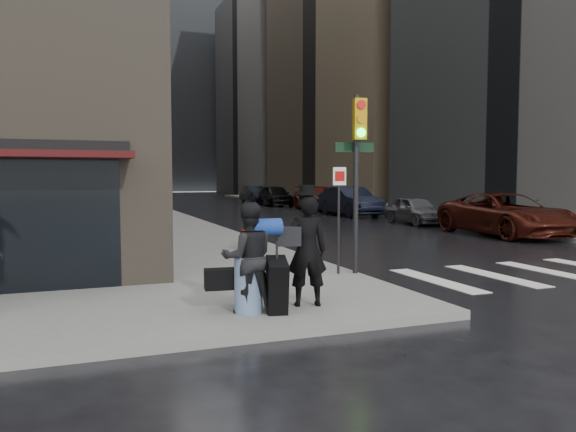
{
  "coord_description": "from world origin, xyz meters",
  "views": [
    {
      "loc": [
        -3.83,
        -9.13,
        2.27
      ],
      "look_at": [
        1.04,
        3.57,
        1.3
      ],
      "focal_mm": 35.0,
      "sensor_mm": 36.0,
      "label": 1
    }
  ],
  "objects_px": {
    "traffic_light": "(356,159)",
    "parked_car_0": "(506,214)",
    "parked_car_2": "(350,201)",
    "parked_car_5": "(255,194)",
    "fire_hydrant": "(245,240)",
    "parked_car_1": "(415,210)",
    "man_jeans": "(248,258)",
    "parked_car_3": "(320,198)",
    "man_overcoat": "(301,256)",
    "parked_car_4": "(275,196)"
  },
  "relations": [
    {
      "from": "traffic_light",
      "to": "parked_car_0",
      "type": "xyz_separation_m",
      "value": [
        9.68,
        6.14,
        -1.82
      ]
    },
    {
      "from": "parked_car_2",
      "to": "parked_car_5",
      "type": "bearing_deg",
      "value": 89.83
    },
    {
      "from": "traffic_light",
      "to": "parked_car_2",
      "type": "relative_size",
      "value": 0.77
    },
    {
      "from": "fire_hydrant",
      "to": "parked_car_2",
      "type": "height_order",
      "value": "parked_car_2"
    },
    {
      "from": "parked_car_1",
      "to": "man_jeans",
      "type": "bearing_deg",
      "value": -128.74
    },
    {
      "from": "man_jeans",
      "to": "parked_car_3",
      "type": "xyz_separation_m",
      "value": [
        12.9,
        25.9,
        -0.23
      ]
    },
    {
      "from": "parked_car_3",
      "to": "parked_car_2",
      "type": "bearing_deg",
      "value": -99.57
    },
    {
      "from": "traffic_light",
      "to": "parked_car_0",
      "type": "distance_m",
      "value": 11.6
    },
    {
      "from": "parked_car_3",
      "to": "man_overcoat",
      "type": "bearing_deg",
      "value": -117.45
    },
    {
      "from": "fire_hydrant",
      "to": "parked_car_3",
      "type": "relative_size",
      "value": 0.12
    },
    {
      "from": "parked_car_0",
      "to": "parked_car_2",
      "type": "relative_size",
      "value": 1.17
    },
    {
      "from": "man_jeans",
      "to": "fire_hydrant",
      "type": "bearing_deg",
      "value": -98.47
    },
    {
      "from": "man_jeans",
      "to": "parked_car_5",
      "type": "height_order",
      "value": "man_jeans"
    },
    {
      "from": "fire_hydrant",
      "to": "parked_car_1",
      "type": "height_order",
      "value": "parked_car_1"
    },
    {
      "from": "traffic_light",
      "to": "fire_hydrant",
      "type": "xyz_separation_m",
      "value": [
        -1.12,
        4.59,
        -2.19
      ]
    },
    {
      "from": "man_overcoat",
      "to": "parked_car_3",
      "type": "relative_size",
      "value": 0.37
    },
    {
      "from": "man_jeans",
      "to": "parked_car_3",
      "type": "relative_size",
      "value": 0.32
    },
    {
      "from": "traffic_light",
      "to": "fire_hydrant",
      "type": "relative_size",
      "value": 5.86
    },
    {
      "from": "parked_car_4",
      "to": "fire_hydrant",
      "type": "bearing_deg",
      "value": -107.28
    },
    {
      "from": "fire_hydrant",
      "to": "parked_car_2",
      "type": "xyz_separation_m",
      "value": [
        10.12,
        13.06,
        0.38
      ]
    },
    {
      "from": "man_overcoat",
      "to": "parked_car_2",
      "type": "bearing_deg",
      "value": -106.67
    },
    {
      "from": "fire_hydrant",
      "to": "parked_car_5",
      "type": "bearing_deg",
      "value": 71.88
    },
    {
      "from": "parked_car_0",
      "to": "parked_car_4",
      "type": "relative_size",
      "value": 1.26
    },
    {
      "from": "traffic_light",
      "to": "parked_car_1",
      "type": "xyz_separation_m",
      "value": [
        9.47,
        11.9,
        -1.97
      ]
    },
    {
      "from": "parked_car_1",
      "to": "parked_car_5",
      "type": "xyz_separation_m",
      "value": [
        -0.66,
        23.02,
        0.04
      ]
    },
    {
      "from": "parked_car_0",
      "to": "parked_car_1",
      "type": "relative_size",
      "value": 1.5
    },
    {
      "from": "man_overcoat",
      "to": "fire_hydrant",
      "type": "distance_m",
      "value": 7.15
    },
    {
      "from": "traffic_light",
      "to": "fire_hydrant",
      "type": "height_order",
      "value": "traffic_light"
    },
    {
      "from": "parked_car_2",
      "to": "parked_car_5",
      "type": "xyz_separation_m",
      "value": [
        -0.2,
        17.26,
        -0.12
      ]
    },
    {
      "from": "traffic_light",
      "to": "parked_car_1",
      "type": "height_order",
      "value": "traffic_light"
    },
    {
      "from": "fire_hydrant",
      "to": "parked_car_3",
      "type": "bearing_deg",
      "value": 60.09
    },
    {
      "from": "parked_car_0",
      "to": "parked_car_4",
      "type": "xyz_separation_m",
      "value": [
        -1.07,
        23.02,
        -0.02
      ]
    },
    {
      "from": "man_jeans",
      "to": "traffic_light",
      "type": "bearing_deg",
      "value": -134.1
    },
    {
      "from": "man_overcoat",
      "to": "parked_car_3",
      "type": "xyz_separation_m",
      "value": [
        11.99,
        25.85,
        -0.21
      ]
    },
    {
      "from": "traffic_light",
      "to": "parked_car_1",
      "type": "bearing_deg",
      "value": 60.77
    },
    {
      "from": "man_jeans",
      "to": "parked_car_5",
      "type": "xyz_separation_m",
      "value": [
        11.99,
        37.41,
        -0.31
      ]
    },
    {
      "from": "man_overcoat",
      "to": "parked_car_1",
      "type": "height_order",
      "value": "man_overcoat"
    },
    {
      "from": "parked_car_3",
      "to": "man_jeans",
      "type": "bearing_deg",
      "value": -119.04
    },
    {
      "from": "man_jeans",
      "to": "parked_car_1",
      "type": "bearing_deg",
      "value": -123.5
    },
    {
      "from": "parked_car_3",
      "to": "parked_car_5",
      "type": "xyz_separation_m",
      "value": [
        -0.9,
        11.51,
        -0.08
      ]
    },
    {
      "from": "parked_car_1",
      "to": "parked_car_2",
      "type": "xyz_separation_m",
      "value": [
        -0.46,
        5.75,
        0.16
      ]
    },
    {
      "from": "man_jeans",
      "to": "parked_car_3",
      "type": "height_order",
      "value": "man_jeans"
    },
    {
      "from": "parked_car_1",
      "to": "parked_car_3",
      "type": "xyz_separation_m",
      "value": [
        0.24,
        11.51,
        0.12
      ]
    },
    {
      "from": "fire_hydrant",
      "to": "parked_car_3",
      "type": "distance_m",
      "value": 21.71
    },
    {
      "from": "parked_car_0",
      "to": "parked_car_5",
      "type": "xyz_separation_m",
      "value": [
        -0.87,
        28.77,
        -0.11
      ]
    },
    {
      "from": "man_overcoat",
      "to": "traffic_light",
      "type": "height_order",
      "value": "traffic_light"
    },
    {
      "from": "man_jeans",
      "to": "parked_car_0",
      "type": "xyz_separation_m",
      "value": [
        12.86,
        8.64,
        -0.2
      ]
    },
    {
      "from": "parked_car_1",
      "to": "parked_car_2",
      "type": "height_order",
      "value": "parked_car_2"
    },
    {
      "from": "fire_hydrant",
      "to": "parked_car_1",
      "type": "xyz_separation_m",
      "value": [
        10.58,
        7.31,
        0.22
      ]
    },
    {
      "from": "parked_car_0",
      "to": "parked_car_3",
      "type": "relative_size",
      "value": 1.08
    }
  ]
}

